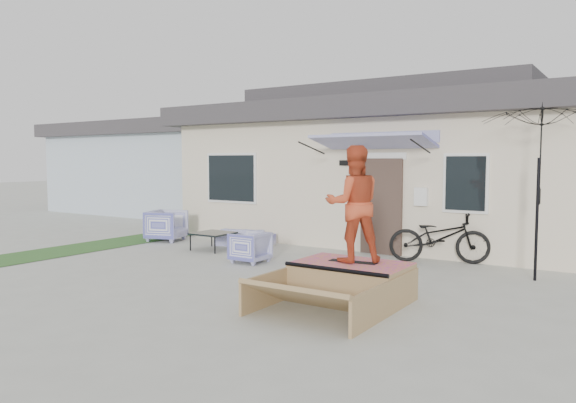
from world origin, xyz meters
The scene contains 13 objects.
ground centered at (0.00, 0.00, 0.00)m, with size 90.00×90.00×0.00m, color #ABACA1.
grass_strip centered at (-5.20, 2.00, 0.00)m, with size 1.40×8.00×0.01m, color #2F5C27.
house centered at (0.00, 7.99, 1.94)m, with size 10.80×8.49×4.10m.
neighbor_house centered at (-10.50, 10.00, 1.78)m, with size 8.60×7.60×3.50m.
loveseat centered at (-2.25, 3.81, 0.28)m, with size 1.41×0.41×0.55m, color #4749AB.
armchair_left centered at (-4.39, 3.29, 0.44)m, with size 0.85×0.79×0.87m, color #4749AB.
armchair_right centered at (-0.82, 2.11, 0.34)m, with size 0.67×0.62×0.68m, color #4749AB.
coffee_table centered at (-2.45, 2.86, 0.20)m, with size 0.82×0.82×0.41m, color black.
bicycle centered at (2.38, 4.17, 0.63)m, with size 0.69×1.98×1.26m, color black.
patio_umbrella centered at (4.27, 3.46, 1.75)m, with size 2.37×2.28×2.20m.
skate_ramp centered at (2.19, 0.61, 0.27)m, with size 1.62×2.15×0.54m, color olive, non-canonical shape.
skateboard centered at (2.20, 0.67, 0.56)m, with size 0.73×0.18×0.05m, color black.
skater centered at (2.20, 0.67, 1.44)m, with size 0.84×0.65×1.72m, color #C64726.
Camera 1 is at (5.71, -6.47, 2.05)m, focal length 33.61 mm.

